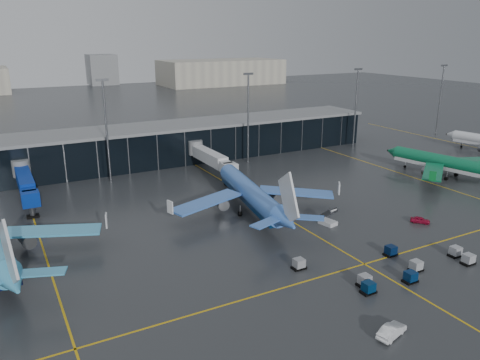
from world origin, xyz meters
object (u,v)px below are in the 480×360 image
service_van_red (420,220)px  service_van_white (392,331)px  mobile_airstair (328,221)px  baggage_carts (398,267)px  airliner_klm_near (250,181)px  airliner_aer_lingus (447,154)px

service_van_red → service_van_white: service_van_white is taller
service_van_red → mobile_airstair: bearing=113.8°
baggage_carts → service_van_white: 17.65m
service_van_red → baggage_carts: bearing=172.9°
airliner_klm_near → service_van_red: airliner_klm_near is taller
service_van_white → airliner_klm_near: bearing=-23.1°
baggage_carts → mobile_airstair: mobile_airstair is taller
service_van_white → mobile_airstair: bearing=-41.8°
mobile_airstair → service_van_red: bearing=-37.5°
service_van_red → service_van_white: 40.09m
airliner_klm_near → mobile_airstair: airliner_klm_near is taller
baggage_carts → service_van_red: (18.95, 12.22, -0.13)m
airliner_aer_lingus → mobile_airstair: (-47.40, -11.21, -5.20)m
airliner_aer_lingus → service_van_red: bearing=-159.9°
airliner_klm_near → airliner_aer_lingus: size_ratio=1.09×
airliner_klm_near → service_van_white: (-6.06, -45.68, -5.73)m
airliner_aer_lingus → mobile_airstair: 48.98m
service_van_red → service_van_white: (-32.20, -23.88, 0.15)m
airliner_aer_lingus → baggage_carts: size_ratio=1.40×
airliner_aer_lingus → service_van_red: size_ratio=10.61×
service_van_red → service_van_white: size_ratio=0.78×
airliner_aer_lingus → service_van_white: bearing=-157.5°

